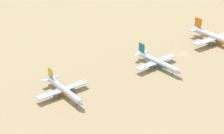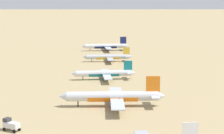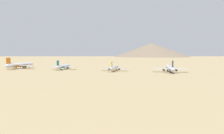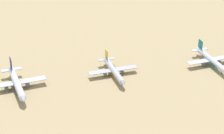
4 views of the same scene
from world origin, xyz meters
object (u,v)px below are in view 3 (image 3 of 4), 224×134
Objects in this scene: parked_jet_0 at (170,68)px; parked_jet_2 at (63,66)px; service_truck at (21,64)px; parked_jet_1 at (114,68)px; parked_jet_3 at (20,65)px.

parked_jet_0 reaches higher than parked_jet_2.
service_truck is at bearing 60.59° from parked_jet_2.
parked_jet_0 is 174.33m from service_truck.
parked_jet_0 is at bearing -96.47° from parked_jet_1.
parked_jet_0 reaches higher than parked_jet_1.
service_truck is (35.50, 21.46, -1.74)m from parked_jet_3.
parked_jet_2 is 47.27m from parked_jet_3.
parked_jet_3 is (3.18, 47.15, 0.79)m from parked_jet_2.
parked_jet_0 is 1.10× the size of parked_jet_2.
parked_jet_0 reaches higher than service_truck.
parked_jet_3 is at bearing 82.91° from parked_jet_0.
parked_jet_1 is (5.30, 46.77, -0.41)m from parked_jet_0.
service_truck is (38.68, 68.61, -0.96)m from parked_jet_2.
parked_jet_3 is 41.52m from service_truck.
parked_jet_1 is 128.53m from service_truck.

